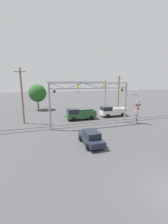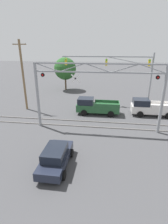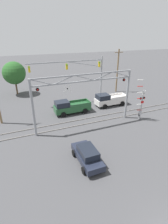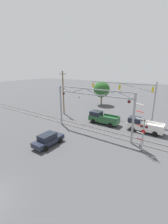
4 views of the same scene
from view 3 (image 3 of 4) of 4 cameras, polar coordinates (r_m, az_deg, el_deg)
rail_track_near at (r=23.35m, az=-0.06°, el=-4.05°), size 80.00×0.08×0.10m
rail_track_far at (r=24.53m, az=-1.34°, el=-2.56°), size 80.00×0.08×0.10m
crossing_gantry at (r=21.34m, az=0.20°, el=6.04°), size 12.84×0.30×6.85m
crossing_signal_mast at (r=25.12m, az=18.10°, el=2.12°), size 1.62×0.35×5.84m
traffic_signal_span at (r=30.66m, az=-0.03°, el=13.40°), size 12.98×0.39×7.52m
pickup_truck_lead at (r=26.36m, az=-4.44°, el=1.68°), size 5.45×2.16×2.08m
pickup_truck_following at (r=29.45m, az=8.31°, el=3.99°), size 5.39×2.16×2.08m
sedan_waiting at (r=16.77m, az=1.08°, el=-13.89°), size 1.97×4.29×1.61m
utility_pole_right at (r=36.14m, az=10.86°, el=13.15°), size 1.80×0.28×8.38m
background_tree_beyond_span at (r=36.47m, az=-21.86°, el=11.71°), size 4.28×4.28×6.34m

